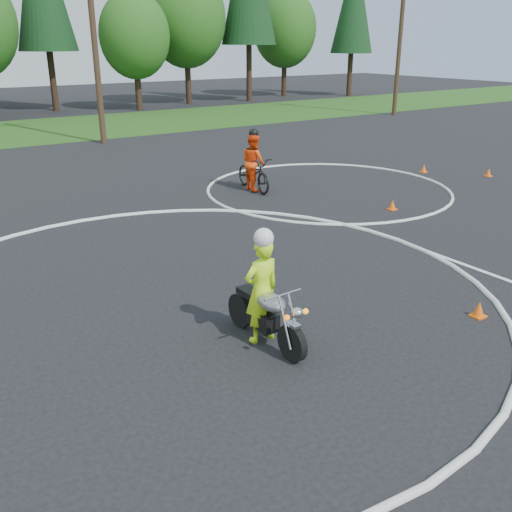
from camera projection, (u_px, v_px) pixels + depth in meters
ground at (272, 367)px, 8.69m from camera, size 120.00×120.00×0.00m
course_markings at (239, 255)px, 13.19m from camera, size 19.05×19.05×0.12m
primary_motorcycle at (267, 315)px, 9.21m from camera, size 0.70×2.01×1.06m
rider_primary_grp at (262, 288)px, 9.16m from camera, size 0.66×0.45×1.96m
rider_second_grp at (254, 168)px, 18.75m from camera, size 0.96×2.17×2.02m
traffic_cones at (355, 245)px, 13.48m from camera, size 21.58×10.62×0.30m
treeline at (160, 11)px, 40.89m from camera, size 38.20×8.10×14.52m
utility_poles at (93, 28)px, 25.73m from camera, size 41.60×1.12×10.00m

